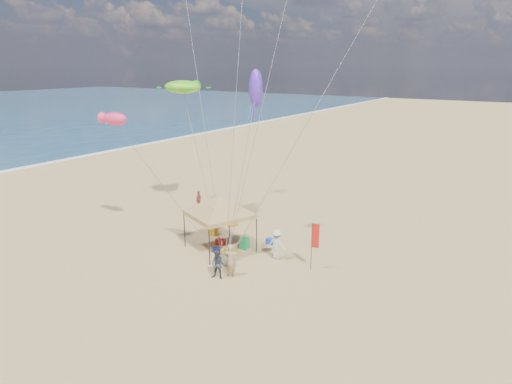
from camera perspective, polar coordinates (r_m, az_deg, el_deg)
ground at (r=25.69m, az=-3.72°, el=-10.17°), size 280.00×280.00×0.00m
canopy_tent at (r=27.64m, az=-4.68°, el=-0.68°), size 6.14×6.14×4.10m
feather_flag at (r=25.48m, az=7.41°, el=-5.87°), size 0.42×0.14×2.81m
cooler_red at (r=29.43m, az=-4.54°, el=-6.29°), size 0.54×0.38×0.38m
cooler_blue at (r=29.41m, az=1.86°, el=-6.26°), size 0.54×0.38×0.38m
bag_navy at (r=28.23m, az=-4.92°, el=-7.31°), size 0.69×0.54×0.36m
bag_orange at (r=32.54m, az=-2.87°, el=-4.06°), size 0.54×0.69×0.36m
chair_green at (r=28.66m, az=-1.48°, el=-6.52°), size 0.50×0.50×0.70m
chair_yellow at (r=31.01m, az=-5.39°, el=-4.81°), size 0.50×0.50×0.70m
crate_grey at (r=27.19m, az=-2.87°, el=-8.30°), size 0.34×0.30×0.28m
beach_cart at (r=27.92m, az=-3.48°, el=-7.50°), size 0.90×0.50×0.24m
person_near_a at (r=24.95m, az=-3.23°, el=-8.61°), size 0.78×0.63×1.87m
person_near_b at (r=24.73m, az=-4.84°, el=-9.16°), size 0.93×0.80×1.64m
person_near_c at (r=26.98m, az=2.65°, el=-6.65°), size 1.22×0.70×1.88m
person_far_a at (r=36.59m, az=-7.27°, el=-0.96°), size 0.61×0.95×1.50m
turtle_kite at (r=33.45m, az=-9.27°, el=12.98°), size 3.35×2.98×0.94m
fish_kite at (r=29.58m, az=-17.40°, el=8.83°), size 2.06×1.39×0.84m
squid_kite at (r=29.17m, az=-0.02°, el=13.01°), size 1.05×1.05×2.35m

